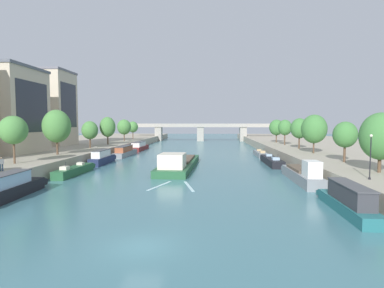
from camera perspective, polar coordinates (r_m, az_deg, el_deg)
The scene contains 30 objects.
ground_plane at distance 20.63m, azimuth -9.30°, elevation -18.22°, with size 400.00×400.00×0.00m, color #42757F.
quay_left at distance 84.17m, azimuth -25.13°, elevation -0.98°, with size 36.00×170.00×2.17m, color #A89E89.
quay_right at distance 80.42m, azimuth 26.64°, elevation -1.24°, with size 36.00×170.00×2.17m, color #A89E89.
barge_midriver at distance 52.38m, azimuth -2.48°, elevation -3.55°, with size 5.87×23.65×3.20m.
wake_behind_barge at distance 38.32m, azimuth -3.29°, elevation -7.73°, with size 5.60×6.01×0.03m.
moored_boat_left_far at distance 36.83m, azimuth -30.98°, elevation -7.02°, with size 2.66×11.84×2.68m.
moored_boat_left_end at distance 49.71m, azimuth -20.83°, elevation -4.57°, with size 2.12×11.07×2.29m.
moored_boat_left_near at distance 60.82m, azimuth -16.24°, elevation -2.48°, with size 2.04×10.35×2.68m.
moored_boat_left_second at distance 73.95m, azimuth -12.29°, elevation -1.38°, with size 2.38×14.08×2.42m.
moored_boat_left_upstream at distance 89.16m, azimuth -9.72°, elevation -0.45°, with size 2.91×14.20×2.42m.
moored_boat_right_midway at distance 30.21m, azimuth 26.86°, elevation -9.27°, with size 2.23×10.93×2.59m.
moored_boat_right_gap_after at distance 43.08m, azimuth 19.65°, elevation -5.31°, with size 2.41×13.84×3.29m.
moored_boat_right_lone at distance 59.69m, azimuth 14.45°, elevation -3.02°, with size 2.22×13.52×2.35m.
moored_boat_right_downstream at distance 73.44m, azimuth 12.49°, elevation -1.77°, with size 2.04×10.79×2.16m.
tree_left_end_of_row at distance 48.57m, azimuth -30.11°, elevation 2.24°, with size 3.67×3.67×6.56m.
tree_left_second at distance 59.11m, azimuth -23.72°, elevation 3.02°, with size 4.79×4.79×7.88m.
tree_left_third at distance 71.61m, azimuth -18.35°, elevation 2.42°, with size 3.53×3.53×5.96m.
tree_left_by_lamp at distance 82.32m, azimuth -15.32°, elevation 3.05°, with size 3.97×3.97×7.09m.
tree_left_far at distance 95.87m, azimuth -12.43°, elevation 3.08°, with size 4.16×4.16×6.60m.
tree_left_distant at distance 107.54m, azimuth -10.87°, elevation 3.10°, with size 3.51×3.51×6.05m.
tree_right_second at distance 40.45m, azimuth 31.47°, elevation 1.23°, with size 4.41×4.41×6.75m.
tree_right_midway at distance 48.69m, azimuth 26.43°, elevation 1.55°, with size 3.31×3.31×5.77m.
tree_right_far at distance 60.70m, azimuth 21.63°, elevation 2.60°, with size 4.55×4.55×7.09m.
tree_right_nearest at distance 70.50m, azimuth 19.23°, elevation 2.74°, with size 3.79×3.79×6.57m.
tree_right_distant at distance 81.19m, azimuth 16.79°, elevation 2.92°, with size 3.39×3.39×6.36m.
tree_right_by_lamp at distance 90.82m, azimuth 15.33°, elevation 2.95°, with size 4.03×4.03×6.48m.
lamppost_right_bank at distance 35.03m, azimuth 30.09°, elevation -1.73°, with size 0.28×0.28×4.47m.
building_left_far_end at distance 84.58m, azimuth -24.88°, elevation 6.04°, with size 10.41×10.44×18.42m.
bridge_far at distance 131.10m, azimuth 1.58°, elevation 2.61°, with size 59.92×4.40×7.41m.
person_on_quay at distance 41.94m, azimuth -31.74°, elevation -3.04°, with size 0.44×0.37×1.62m.
Camera 1 is at (4.30, -18.62, 7.77)m, focal length 28.88 mm.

